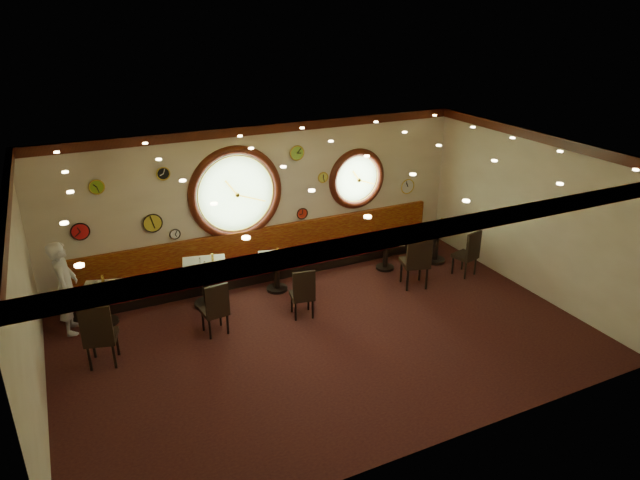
{
  "coord_description": "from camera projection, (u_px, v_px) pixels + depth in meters",
  "views": [
    {
      "loc": [
        -3.81,
        -7.69,
        5.44
      ],
      "look_at": [
        0.25,
        0.8,
        1.5
      ],
      "focal_mm": 32.0,
      "sensor_mm": 36.0,
      "label": 1
    }
  ],
  "objects": [
    {
      "name": "floor",
      "position": [
        327.0,
        337.0,
        10.02
      ],
      "size": [
        9.0,
        6.0,
        0.0
      ],
      "primitive_type": "cube",
      "color": "black",
      "rests_on": "ground"
    },
    {
      "name": "ceiling",
      "position": [
        328.0,
        159.0,
        8.78
      ],
      "size": [
        9.0,
        6.0,
        0.02
      ],
      "primitive_type": "cube",
      "color": "gold",
      "rests_on": "wall_back"
    },
    {
      "name": "wall_back",
      "position": [
        264.0,
        201.0,
        11.9
      ],
      "size": [
        9.0,
        0.02,
        3.2
      ],
      "primitive_type": "cube",
      "color": "beige",
      "rests_on": "floor"
    },
    {
      "name": "wall_front",
      "position": [
        436.0,
        345.0,
        6.9
      ],
      "size": [
        9.0,
        0.02,
        3.2
      ],
      "primitive_type": "cube",
      "color": "beige",
      "rests_on": "floor"
    },
    {
      "name": "wall_left",
      "position": [
        25.0,
        313.0,
        7.61
      ],
      "size": [
        0.02,
        6.0,
        3.2
      ],
      "primitive_type": "cube",
      "color": "beige",
      "rests_on": "floor"
    },
    {
      "name": "wall_right",
      "position": [
        532.0,
        213.0,
        11.19
      ],
      "size": [
        0.02,
        6.0,
        3.2
      ],
      "primitive_type": "cube",
      "color": "beige",
      "rests_on": "floor"
    },
    {
      "name": "molding_back",
      "position": [
        262.0,
        129.0,
        11.27
      ],
      "size": [
        9.0,
        0.1,
        0.18
      ],
      "primitive_type": "cube",
      "color": "#3D140B",
      "rests_on": "wall_back"
    },
    {
      "name": "molding_front",
      "position": [
        444.0,
        228.0,
        6.36
      ],
      "size": [
        9.0,
        0.1,
        0.18
      ],
      "primitive_type": "cube",
      "color": "#3D140B",
      "rests_on": "wall_back"
    },
    {
      "name": "molding_left",
      "position": [
        5.0,
        206.0,
        7.05
      ],
      "size": [
        0.1,
        6.0,
        0.18
      ],
      "primitive_type": "cube",
      "color": "#3D140B",
      "rests_on": "wall_back"
    },
    {
      "name": "molding_right",
      "position": [
        542.0,
        138.0,
        10.59
      ],
      "size": [
        0.1,
        6.0,
        0.18
      ],
      "primitive_type": "cube",
      "color": "#3D140B",
      "rests_on": "wall_back"
    },
    {
      "name": "banquette_base",
      "position": [
        271.0,
        271.0,
        12.24
      ],
      "size": [
        8.0,
        0.55,
        0.2
      ],
      "primitive_type": "cube",
      "color": "black",
      "rests_on": "floor"
    },
    {
      "name": "banquette_seat",
      "position": [
        271.0,
        260.0,
        12.15
      ],
      "size": [
        8.0,
        0.55,
        0.3
      ],
      "primitive_type": "cube",
      "color": "#5A070F",
      "rests_on": "banquette_base"
    },
    {
      "name": "banquette_back",
      "position": [
        266.0,
        239.0,
        12.17
      ],
      "size": [
        8.0,
        0.1,
        0.55
      ],
      "primitive_type": "cube",
      "color": "#660D08",
      "rests_on": "wall_back"
    },
    {
      "name": "porthole_left_glass",
      "position": [
        236.0,
        193.0,
        11.56
      ],
      "size": [
        1.66,
        0.02,
        1.66
      ],
      "primitive_type": "cylinder",
      "rotation": [
        1.57,
        0.0,
        0.0
      ],
      "color": "#8DBC71",
      "rests_on": "wall_back"
    },
    {
      "name": "porthole_left_frame",
      "position": [
        236.0,
        194.0,
        11.54
      ],
      "size": [
        1.98,
        0.18,
        1.98
      ],
      "primitive_type": "torus",
      "rotation": [
        1.57,
        0.0,
        0.0
      ],
      "color": "#3D140B",
      "rests_on": "wall_back"
    },
    {
      "name": "porthole_left_ring",
      "position": [
        236.0,
        194.0,
        11.52
      ],
      "size": [
        1.61,
        0.03,
        1.61
      ],
      "primitive_type": "torus",
      "rotation": [
        1.57,
        0.0,
        0.0
      ],
      "color": "gold",
      "rests_on": "wall_back"
    },
    {
      "name": "porthole_right_glass",
      "position": [
        356.0,
        179.0,
        12.69
      ],
      "size": [
        1.1,
        0.02,
        1.1
      ],
      "primitive_type": "cylinder",
      "rotation": [
        1.57,
        0.0,
        0.0
      ],
      "color": "#8DBC71",
      "rests_on": "wall_back"
    },
    {
      "name": "porthole_right_frame",
      "position": [
        357.0,
        179.0,
        12.68
      ],
      "size": [
        1.38,
        0.18,
        1.38
      ],
      "primitive_type": "torus",
      "rotation": [
        1.57,
        0.0,
        0.0
      ],
      "color": "#3D140B",
      "rests_on": "wall_back"
    },
    {
      "name": "porthole_right_ring",
      "position": [
        357.0,
        179.0,
        12.65
      ],
      "size": [
        1.09,
        0.03,
        1.09
      ],
      "primitive_type": "torus",
      "rotation": [
        1.57,
        0.0,
        0.0
      ],
      "color": "gold",
      "rests_on": "wall_back"
    },
    {
      "name": "wall_clock_0",
      "position": [
        80.0,
        231.0,
        10.45
      ],
      "size": [
        0.32,
        0.03,
        0.32
      ],
      "primitive_type": "cylinder",
      "rotation": [
        1.57,
        0.0,
        0.0
      ],
      "color": "red",
      "rests_on": "wall_back"
    },
    {
      "name": "wall_clock_1",
      "position": [
        97.0,
        187.0,
        10.3
      ],
      "size": [
        0.26,
        0.03,
        0.26
      ],
      "primitive_type": "cylinder",
      "rotation": [
        1.57,
        0.0,
        0.0
      ],
      "color": "#86BA25",
      "rests_on": "wall_back"
    },
    {
      "name": "wall_clock_2",
      "position": [
        323.0,
        177.0,
        12.26
      ],
      "size": [
        0.22,
        0.03,
        0.22
      ],
      "primitive_type": "cylinder",
      "rotation": [
        1.57,
        0.0,
        0.0
      ],
      "color": "#D6E24B",
      "rests_on": "wall_back"
    },
    {
      "name": "wall_clock_3",
      "position": [
        153.0,
        223.0,
        10.99
      ],
      "size": [
        0.36,
        0.03,
        0.36
      ],
      "primitive_type": "cylinder",
      "rotation": [
        1.57,
        0.0,
        0.0
      ],
      "color": "yellow",
      "rests_on": "wall_back"
    },
    {
      "name": "wall_clock_4",
      "position": [
        175.0,
        234.0,
        11.26
      ],
      "size": [
        0.2,
        0.03,
        0.2
      ],
      "primitive_type": "cylinder",
      "rotation": [
        1.57,
        0.0,
        0.0
      ],
      "color": "white",
      "rests_on": "wall_back"
    },
    {
      "name": "wall_clock_5",
      "position": [
        407.0,
        186.0,
        13.33
      ],
      "size": [
        0.34,
        0.03,
        0.34
      ],
      "primitive_type": "cylinder",
      "rotation": [
        1.57,
        0.0,
        0.0
      ],
      "color": "silver",
      "rests_on": "wall_back"
    },
    {
      "name": "wall_clock_6",
      "position": [
        302.0,
        213.0,
        12.35
      ],
      "size": [
        0.24,
        0.03,
        0.24
      ],
      "primitive_type": "cylinder",
      "rotation": [
        1.57,
        0.0,
        0.0
      ],
      "color": "red",
      "rests_on": "wall_back"
    },
    {
      "name": "wall_clock_7",
      "position": [
        297.0,
        153.0,
        11.79
      ],
      "size": [
        0.3,
        0.03,
        0.3
      ],
      "primitive_type": "cylinder",
      "rotation": [
        1.57,
        0.0,
        0.0
      ],
      "color": "#81BF3B",
      "rests_on": "wall_back"
    },
    {
      "name": "wall_clock_8",
      "position": [
        163.0,
        174.0,
        10.74
      ],
      "size": [
        0.24,
        0.03,
        0.24
      ],
      "primitive_type": "cylinder",
      "rotation": [
        1.57,
        0.0,
        0.0
      ],
      "color": "black",
      "rests_on": "wall_back"
    },
    {
      "name": "table_a",
      "position": [
        104.0,
        301.0,
        10.27
      ],
      "size": [
        0.83,
        0.83,
        0.73
      ],
      "color": "black",
      "rests_on": "floor"
    },
    {
      "name": "table_b",
      "position": [
        206.0,
        279.0,
        10.85
      ],
      "size": [
        0.96,
        0.96,
        0.88
      ],
      "color": "black",
      "rests_on": "floor"
    },
    {
      "name": "table_c",
      "position": [
        276.0,
        269.0,
        11.47
      ],
      "size": [
        0.84,
        0.84,
        0.75
      ],
      "color": "black",
      "rests_on": "floor"
    },
    {
      "name": "table_d",
      "position": [
        386.0,
        250.0,
        12.41
      ],
      "size": [
        0.77,
        0.77,
        0.69
      ],
      "color": "black",
      "rests_on": "floor"
    },
    {
      "name": "table_e",
      "position": [
        436.0,
        241.0,
        12.74
      ],
      "size": [
        0.78,
        0.78,
        0.81
      ],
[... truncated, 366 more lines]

